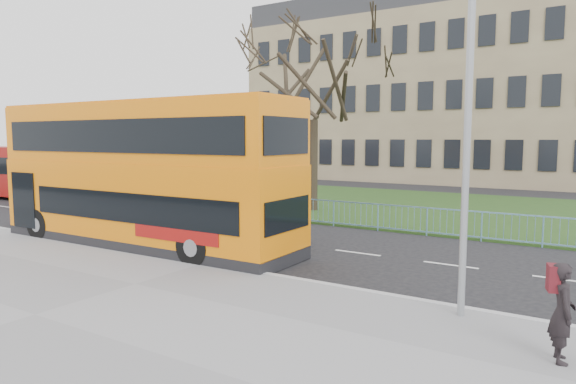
% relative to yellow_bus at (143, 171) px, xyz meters
% --- Properties ---
extents(ground, '(120.00, 120.00, 0.00)m').
position_rel_yellow_bus_xyz_m(ground, '(3.66, 0.51, -2.60)').
color(ground, black).
rests_on(ground, ground).
extents(pavement, '(80.00, 10.50, 0.12)m').
position_rel_yellow_bus_xyz_m(pavement, '(3.66, -6.24, -2.54)').
color(pavement, slate).
rests_on(pavement, ground).
extents(kerb, '(80.00, 0.20, 0.14)m').
position_rel_yellow_bus_xyz_m(kerb, '(3.66, -1.04, -2.53)').
color(kerb, '#9C9C9F').
rests_on(kerb, ground).
extents(grass_verge, '(80.00, 15.40, 0.08)m').
position_rel_yellow_bus_xyz_m(grass_verge, '(3.66, 14.81, -2.56)').
color(grass_verge, '#1B3914').
rests_on(grass_verge, ground).
extents(guard_railing, '(40.00, 0.12, 1.10)m').
position_rel_yellow_bus_xyz_m(guard_railing, '(3.66, 7.11, -2.05)').
color(guard_railing, '#6A9DBD').
rests_on(guard_railing, ground).
extents(bare_tree, '(7.60, 7.60, 10.85)m').
position_rel_yellow_bus_xyz_m(bare_tree, '(0.66, 10.51, 2.90)').
color(bare_tree, black).
rests_on(bare_tree, grass_verge).
extents(civic_building, '(30.00, 15.00, 14.00)m').
position_rel_yellow_bus_xyz_m(civic_building, '(-1.34, 35.51, 4.40)').
color(civic_building, '#7D6A4F').
rests_on(civic_building, ground).
extents(yellow_bus, '(11.62, 2.92, 4.86)m').
position_rel_yellow_bus_xyz_m(yellow_bus, '(0.00, 0.00, 0.00)').
color(yellow_bus, orange).
rests_on(yellow_bus, ground).
extents(red_bus, '(12.25, 3.67, 3.18)m').
position_rel_yellow_bus_xyz_m(red_bus, '(-16.15, 5.89, -0.91)').
color(red_bus, maroon).
rests_on(red_bus, ground).
extents(pedestrian, '(0.53, 0.68, 1.63)m').
position_rel_yellow_bus_xyz_m(pedestrian, '(12.99, -2.94, -1.67)').
color(pedestrian, black).
rests_on(pedestrian, pavement).
extents(street_lamp, '(1.55, 0.20, 7.31)m').
position_rel_yellow_bus_xyz_m(street_lamp, '(10.98, -1.59, 1.52)').
color(street_lamp, gray).
rests_on(street_lamp, pavement).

